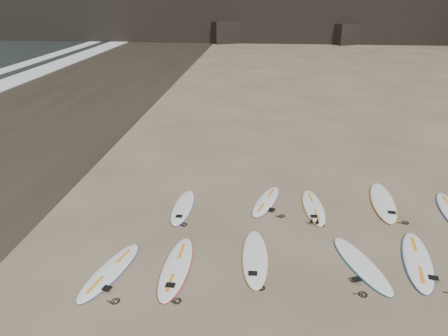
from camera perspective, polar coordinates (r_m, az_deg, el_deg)
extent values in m
plane|color=#897559|center=(10.99, 8.78, -11.78)|extent=(240.00, 240.00, 0.00)
cube|color=#383026|center=(23.46, -26.33, 5.00)|extent=(12.00, 200.00, 0.01)
cube|color=black|center=(55.01, 15.19, 16.61)|extent=(4.23, 4.46, 2.33)
cube|color=black|center=(54.55, -0.14, 17.39)|extent=(4.49, 4.76, 2.49)
ellipsoid|color=white|center=(10.76, -14.68, -12.87)|extent=(1.15, 2.50, 0.09)
ellipsoid|color=white|center=(10.61, -6.27, -12.73)|extent=(0.67, 2.60, 0.09)
ellipsoid|color=white|center=(10.91, 4.06, -11.54)|extent=(0.71, 2.55, 0.09)
ellipsoid|color=white|center=(11.14, 17.51, -11.88)|extent=(1.39, 2.53, 0.09)
ellipsoid|color=white|center=(11.75, 23.94, -10.94)|extent=(1.07, 2.72, 0.10)
ellipsoid|color=white|center=(13.23, -5.41, -5.07)|extent=(0.58, 2.29, 0.08)
ellipsoid|color=white|center=(13.57, 5.51, -4.32)|extent=(1.14, 2.28, 0.08)
ellipsoid|color=white|center=(13.44, 11.60, -4.99)|extent=(0.73, 2.37, 0.08)
ellipsoid|color=white|center=(14.33, 20.05, -4.13)|extent=(0.89, 2.83, 0.10)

